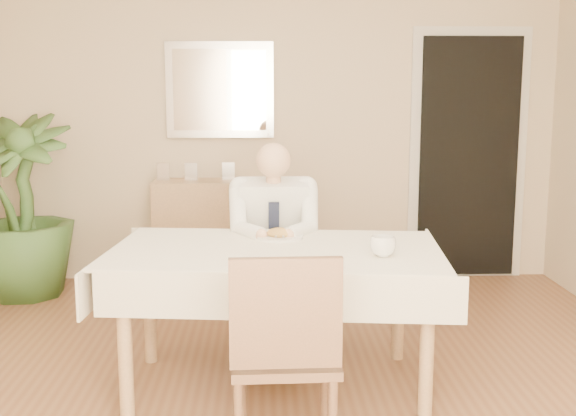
{
  "coord_description": "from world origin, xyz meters",
  "views": [
    {
      "loc": [
        -0.13,
        -3.38,
        1.58
      ],
      "look_at": [
        0.0,
        0.35,
        0.95
      ],
      "focal_mm": 45.0,
      "sensor_mm": 36.0,
      "label": 1
    }
  ],
  "objects_px": {
    "coffee_mug": "(383,246)",
    "potted_palm": "(21,206)",
    "chair_near": "(285,348)",
    "chair_far": "(273,254)",
    "sideboard": "(221,232)",
    "dining_table": "(276,264)",
    "seated_man": "(274,236)"
  },
  "relations": [
    {
      "from": "coffee_mug",
      "to": "potted_palm",
      "type": "height_order",
      "value": "potted_palm"
    },
    {
      "from": "chair_near",
      "to": "potted_palm",
      "type": "bearing_deg",
      "value": 124.5
    },
    {
      "from": "chair_far",
      "to": "coffee_mug",
      "type": "distance_m",
      "value": 1.23
    },
    {
      "from": "chair_near",
      "to": "sideboard",
      "type": "xyz_separation_m",
      "value": [
        -0.43,
        2.9,
        -0.11
      ]
    },
    {
      "from": "coffee_mug",
      "to": "sideboard",
      "type": "xyz_separation_m",
      "value": [
        -0.93,
        2.24,
        -0.38
      ]
    },
    {
      "from": "chair_far",
      "to": "potted_palm",
      "type": "height_order",
      "value": "potted_palm"
    },
    {
      "from": "chair_far",
      "to": "potted_palm",
      "type": "xyz_separation_m",
      "value": [
        -1.88,
        0.88,
        0.18
      ]
    },
    {
      "from": "dining_table",
      "to": "chair_near",
      "type": "height_order",
      "value": "chair_near"
    },
    {
      "from": "seated_man",
      "to": "coffee_mug",
      "type": "height_order",
      "value": "seated_man"
    },
    {
      "from": "dining_table",
      "to": "potted_palm",
      "type": "distance_m",
      "value": 2.58
    },
    {
      "from": "coffee_mug",
      "to": "seated_man",
      "type": "bearing_deg",
      "value": 123.98
    },
    {
      "from": "seated_man",
      "to": "potted_palm",
      "type": "xyz_separation_m",
      "value": [
        -1.88,
        1.16,
        -0.0
      ]
    },
    {
      "from": "chair_near",
      "to": "potted_palm",
      "type": "height_order",
      "value": "potted_palm"
    },
    {
      "from": "coffee_mug",
      "to": "potted_palm",
      "type": "relative_size",
      "value": 0.09
    },
    {
      "from": "dining_table",
      "to": "chair_far",
      "type": "height_order",
      "value": "chair_far"
    },
    {
      "from": "chair_far",
      "to": "coffee_mug",
      "type": "xyz_separation_m",
      "value": [
        0.53,
        -1.07,
        0.29
      ]
    },
    {
      "from": "chair_near",
      "to": "potted_palm",
      "type": "xyz_separation_m",
      "value": [
        -1.91,
        2.6,
        0.16
      ]
    },
    {
      "from": "chair_far",
      "to": "chair_near",
      "type": "bearing_deg",
      "value": -84.06
    },
    {
      "from": "chair_near",
      "to": "dining_table",
      "type": "bearing_deg",
      "value": 89.88
    },
    {
      "from": "dining_table",
      "to": "seated_man",
      "type": "xyz_separation_m",
      "value": [
        -0.0,
        0.59,
        0.02
      ]
    },
    {
      "from": "dining_table",
      "to": "potted_palm",
      "type": "height_order",
      "value": "potted_palm"
    },
    {
      "from": "chair_near",
      "to": "coffee_mug",
      "type": "height_order",
      "value": "chair_near"
    },
    {
      "from": "chair_far",
      "to": "coffee_mug",
      "type": "height_order",
      "value": "chair_far"
    },
    {
      "from": "coffee_mug",
      "to": "sideboard",
      "type": "bearing_deg",
      "value": 112.61
    },
    {
      "from": "dining_table",
      "to": "potted_palm",
      "type": "xyz_separation_m",
      "value": [
        -1.88,
        1.76,
        0.02
      ]
    },
    {
      "from": "coffee_mug",
      "to": "potted_palm",
      "type": "bearing_deg",
      "value": 141.06
    },
    {
      "from": "dining_table",
      "to": "seated_man",
      "type": "relative_size",
      "value": 1.46
    },
    {
      "from": "coffee_mug",
      "to": "potted_palm",
      "type": "xyz_separation_m",
      "value": [
        -2.41,
        1.95,
        -0.11
      ]
    },
    {
      "from": "dining_table",
      "to": "sideboard",
      "type": "height_order",
      "value": "sideboard"
    },
    {
      "from": "chair_near",
      "to": "seated_man",
      "type": "distance_m",
      "value": 1.45
    },
    {
      "from": "dining_table",
      "to": "chair_far",
      "type": "bearing_deg",
      "value": 95.63
    },
    {
      "from": "sideboard",
      "to": "potted_palm",
      "type": "bearing_deg",
      "value": -168.7
    }
  ]
}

